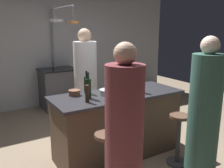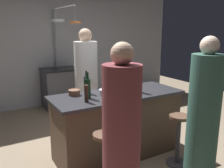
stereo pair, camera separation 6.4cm
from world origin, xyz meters
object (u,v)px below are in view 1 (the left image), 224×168
(bar_stool_left, at_px, (107,160))
(wine_bottle_dark, at_px, (87,85))
(pepper_mill, at_px, (87,94))
(wine_glass_by_chef, at_px, (116,82))
(mixing_bowl_wooden, at_px, (74,93))
(bar_stool_right, at_px, (178,137))
(guest_right, at_px, (204,117))
(mixing_bowl_steel, at_px, (107,92))
(wine_bottle_red, at_px, (88,88))
(wine_glass_near_left_guest, at_px, (137,81))
(stove_range, at_px, (59,88))
(guest_left, at_px, (124,141))
(chef, at_px, (86,87))
(wine_bottle_green, at_px, (140,83))
(wine_glass_near_right_guest, at_px, (114,92))

(bar_stool_left, height_order, wine_bottle_dark, wine_bottle_dark)
(pepper_mill, xyz_separation_m, wine_glass_by_chef, (0.63, 0.34, 0.00))
(bar_stool_left, height_order, mixing_bowl_wooden, mixing_bowl_wooden)
(bar_stool_right, height_order, mixing_bowl_wooden, mixing_bowl_wooden)
(guest_right, relative_size, mixing_bowl_steel, 7.95)
(bar_stool_right, bearing_deg, mixing_bowl_steel, 137.33)
(wine_bottle_red, distance_m, wine_glass_near_left_guest, 0.85)
(stove_range, relative_size, mixing_bowl_wooden, 5.85)
(guest_left, height_order, pepper_mill, guest_left)
(pepper_mill, xyz_separation_m, mixing_bowl_wooden, (-0.01, 0.36, -0.07))
(stove_range, distance_m, bar_stool_right, 3.12)
(chef, distance_m, pepper_mill, 1.11)
(stove_range, xyz_separation_m, chef, (-0.08, -1.60, 0.37))
(wine_bottle_green, distance_m, wine_glass_near_right_guest, 0.52)
(wine_glass_by_chef, bearing_deg, chef, 105.05)
(wine_bottle_red, relative_size, wine_glass_near_left_guest, 2.28)
(guest_left, bearing_deg, stove_range, 80.68)
(bar_stool_left, bearing_deg, chef, 72.84)
(bar_stool_right, relative_size, wine_glass_near_right_guest, 4.66)
(mixing_bowl_wooden, distance_m, mixing_bowl_steel, 0.43)
(wine_glass_near_left_guest, bearing_deg, wine_glass_by_chef, 162.75)
(stove_range, distance_m, wine_glass_near_left_guest, 2.45)
(mixing_bowl_wooden, relative_size, mixing_bowl_steel, 0.72)
(guest_right, height_order, wine_bottle_green, guest_right)
(bar_stool_right, xyz_separation_m, wine_bottle_green, (-0.25, 0.52, 0.65))
(stove_range, distance_m, mixing_bowl_wooden, 2.36)
(bar_stool_left, distance_m, wine_glass_near_left_guest, 1.33)
(wine_bottle_green, bearing_deg, guest_right, -75.04)
(bar_stool_left, xyz_separation_m, wine_bottle_green, (0.83, 0.52, 0.65))
(guest_left, height_order, mixing_bowl_steel, guest_left)
(pepper_mill, relative_size, wine_bottle_red, 0.63)
(guest_left, relative_size, wine_bottle_green, 5.25)
(wine_bottle_dark, height_order, mixing_bowl_steel, wine_bottle_dark)
(chef, xyz_separation_m, wine_bottle_green, (0.37, -0.95, 0.21))
(mixing_bowl_wooden, bearing_deg, guest_right, -48.14)
(pepper_mill, xyz_separation_m, wine_glass_near_right_guest, (0.32, -0.09, 0.00))
(wine_glass_near_left_guest, height_order, mixing_bowl_steel, wine_glass_near_left_guest)
(chef, relative_size, wine_bottle_red, 5.29)
(chef, xyz_separation_m, wine_glass_near_right_guest, (-0.13, -1.09, 0.19))
(wine_bottle_dark, xyz_separation_m, wine_glass_near_right_guest, (0.15, -0.46, -0.01))
(bar_stool_right, height_order, pepper_mill, pepper_mill)
(chef, distance_m, guest_right, 1.94)
(stove_range, bearing_deg, chef, -92.84)
(mixing_bowl_steel, bearing_deg, wine_glass_near_right_guest, -101.90)
(bar_stool_right, bearing_deg, pepper_mill, 156.52)
(guest_right, distance_m, pepper_mill, 1.37)
(wine_glass_near_right_guest, bearing_deg, wine_bottle_green, 15.55)
(wine_bottle_green, height_order, wine_glass_by_chef, wine_bottle_green)
(bar_stool_left, xyz_separation_m, wine_bottle_red, (0.09, 0.61, 0.66))
(bar_stool_left, bearing_deg, wine_glass_near_left_guest, 37.63)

